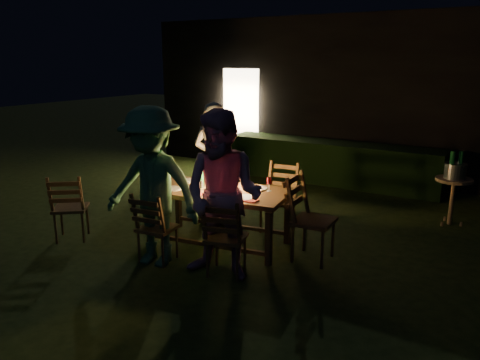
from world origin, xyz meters
The scene contains 29 objects.
garden_envelope centered at (-0.01, 6.15, 1.58)m, with size 40.00×40.00×3.20m.
dining_table centered at (-0.60, -0.03, 0.67)m, with size 1.89×1.13×0.74m.
chair_near_left centered at (-0.94, -0.85, 0.27)m, with size 0.46×0.48×0.91m.
chair_near_right centered at (-0.05, -0.73, 0.28)m, with size 0.52×0.55×0.94m.
chair_far_left centered at (-1.16, 0.67, 0.29)m, with size 0.50×0.53×0.96m.
chair_far_right centered at (-0.17, 0.81, 0.30)m, with size 0.48×0.51×0.99m.
chair_end centered at (0.61, 0.14, 0.32)m, with size 0.53×0.50×1.07m.
chair_spare centered at (-2.39, -0.91, 0.29)m, with size 0.61×0.62×0.95m.
person_house_side centered at (-1.16, 0.72, 0.89)m, with size 0.65×0.42×1.77m, color white.
person_opp_right centered at (-0.04, -0.78, 0.93)m, with size 0.91×0.71×1.86m, color #B67DA0.
person_opp_left centered at (-0.93, -0.91, 0.93)m, with size 1.20×0.69×1.86m, color #376F4C.
lantern centered at (-0.56, 0.03, 0.90)m, with size 0.16×0.16×0.35m.
plate_far_left centered at (-1.18, 0.11, 0.75)m, with size 0.25×0.25×0.01m, color white.
plate_near_left centered at (-1.12, -0.33, 0.75)m, with size 0.25×0.25×0.01m, color white.
plate_far_right centered at (-0.19, 0.25, 0.75)m, with size 0.25×0.25×0.01m, color white.
plate_near_right centered at (-0.13, -0.18, 0.75)m, with size 0.25×0.25×0.01m, color white.
wineglass_a centered at (-0.94, 0.21, 0.83)m, with size 0.06×0.06×0.18m, color #59070F, non-canonical shape.
wineglass_b centered at (-1.30, -0.25, 0.83)m, with size 0.06×0.06×0.18m, color #59070F, non-canonical shape.
wineglass_c centered at (-0.27, -0.27, 0.83)m, with size 0.06×0.06×0.18m, color #59070F, non-canonical shape.
wineglass_d centered at (-0.01, 0.24, 0.83)m, with size 0.06×0.06×0.18m, color #59070F, non-canonical shape.
wineglass_e centered at (-0.66, -0.34, 0.83)m, with size 0.06×0.06×0.18m, color silver, non-canonical shape.
bottle_table centered at (-0.85, -0.07, 0.88)m, with size 0.07×0.07×0.28m, color #0F471E.
napkin_left centered at (-0.71, -0.37, 0.75)m, with size 0.18×0.14×0.01m, color red.
napkin_right centered at (-0.02, -0.25, 0.75)m, with size 0.18×0.14×0.01m, color red.
phone centered at (-1.17, -0.41, 0.75)m, with size 0.14×0.07×0.01m, color black.
side_table centered at (1.88, 2.34, 0.61)m, with size 0.52×0.52×0.70m.
ice_bucket centered at (1.88, 2.34, 0.81)m, with size 0.30×0.30×0.22m, color #A5A8AD.
bottle_bucket_a centered at (1.83, 2.30, 0.86)m, with size 0.07×0.07×0.32m, color #0F471E.
bottle_bucket_b centered at (1.93, 2.38, 0.86)m, with size 0.07×0.07×0.32m, color #0F471E.
Camera 1 is at (2.59, -4.80, 2.36)m, focal length 35.00 mm.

